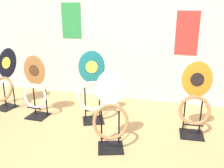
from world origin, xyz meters
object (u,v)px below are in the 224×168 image
object	(u,v)px
toilet_seat_display_jazz_black	(5,80)
toilet_seat_display_white_plain	(111,114)
toilet_seat_display_orange_sun	(195,101)
toilet_seat_display_teal_sax	(92,89)
toilet_seat_display_woodgrain	(35,89)

from	to	relation	value
toilet_seat_display_jazz_black	toilet_seat_display_white_plain	world-z (taller)	toilet_seat_display_jazz_black
toilet_seat_display_orange_sun	toilet_seat_display_teal_sax	distance (m)	1.29
toilet_seat_display_teal_sax	toilet_seat_display_white_plain	size ratio (longest dim) A/B	1.10
toilet_seat_display_woodgrain	toilet_seat_display_orange_sun	distance (m)	2.09
toilet_seat_display_woodgrain	toilet_seat_display_jazz_black	bearing A→B (deg)	163.55
toilet_seat_display_teal_sax	toilet_seat_display_white_plain	bearing A→B (deg)	-54.59
toilet_seat_display_orange_sun	toilet_seat_display_teal_sax	size ratio (longest dim) A/B	0.95
toilet_seat_display_jazz_black	toilet_seat_display_white_plain	distance (m)	1.98
toilet_seat_display_woodgrain	toilet_seat_display_orange_sun	xyz separation A→B (m)	(2.09, 0.04, 0.03)
toilet_seat_display_jazz_black	toilet_seat_display_white_plain	bearing A→B (deg)	-20.21
toilet_seat_display_jazz_black	toilet_seat_display_orange_sun	xyz separation A→B (m)	(2.73, -0.14, 0.01)
toilet_seat_display_woodgrain	toilet_seat_display_jazz_black	size ratio (longest dim) A/B	0.98
toilet_seat_display_teal_sax	toilet_seat_display_white_plain	distance (m)	0.72
toilet_seat_display_woodgrain	toilet_seat_display_teal_sax	size ratio (longest dim) A/B	0.91
toilet_seat_display_woodgrain	toilet_seat_display_orange_sun	size ratio (longest dim) A/B	0.96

